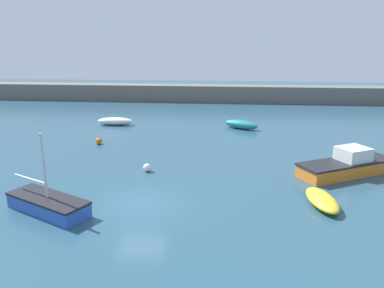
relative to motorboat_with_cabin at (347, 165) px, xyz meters
The scene contains 9 objects.
ground_plane 13.36m from the motorboat_with_cabin, 154.99° to the right, with size 120.00×120.00×0.20m, color #284C60.
harbor_breakwater 30.74m from the motorboat_with_cabin, 113.16° to the left, with size 60.12×2.84×2.19m, color #66605B.
motorboat_with_cabin is the anchor object (origin of this frame).
rowboat_blue_near 13.55m from the motorboat_with_cabin, 117.59° to the left, with size 3.58×2.75×0.83m.
sailboat_twin_hulled 17.82m from the motorboat_with_cabin, 157.04° to the right, with size 4.78×3.47×4.04m.
open_tender_yellow 5.62m from the motorboat_with_cabin, 118.71° to the right, with size 1.72×3.32×0.59m.
rowboat_white_midwater 22.55m from the motorboat_with_cabin, 146.32° to the left, with size 3.58×1.30×0.75m.
mooring_buoy_white 12.77m from the motorboat_with_cabin, behind, with size 0.52×0.52×0.52m, color white.
mooring_buoy_orange 18.84m from the motorboat_with_cabin, 163.30° to the left, with size 0.52×0.52×0.52m, color orange.
Camera 1 is at (4.35, -17.60, 8.29)m, focal length 35.00 mm.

